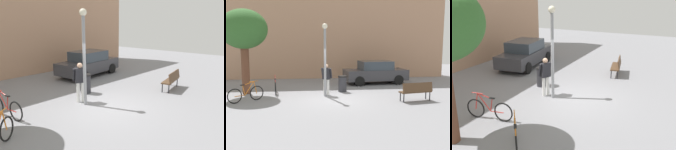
# 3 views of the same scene
# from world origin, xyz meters

# --- Properties ---
(ground_plane) EXTENTS (36.00, 36.00, 0.00)m
(ground_plane) POSITION_xyz_m (0.00, 0.00, 0.00)
(ground_plane) COLOR gray
(building_facade) EXTENTS (18.98, 2.00, 8.43)m
(building_facade) POSITION_xyz_m (0.00, 8.36, 4.22)
(building_facade) COLOR tan
(building_facade) RESTS_ON ground_plane
(lamppost) EXTENTS (0.28, 0.28, 3.79)m
(lamppost) POSITION_xyz_m (-0.37, 0.78, 2.30)
(lamppost) COLOR gray
(lamppost) RESTS_ON ground_plane
(person_by_lamppost) EXTENTS (0.63, 0.48, 1.67)m
(person_by_lamppost) POSITION_xyz_m (-0.28, 1.18, 0.97)
(person_by_lamppost) COLOR white
(person_by_lamppost) RESTS_ON ground_plane
(park_bench) EXTENTS (1.66, 0.77, 0.92)m
(park_bench) POSITION_xyz_m (3.96, -0.81, 0.55)
(park_bench) COLOR #513823
(park_bench) RESTS_ON ground_plane
(bicycle_red) EXTENTS (0.31, 1.80, 0.97)m
(bicycle_red) POSITION_xyz_m (-3.09, 1.86, 0.38)
(bicycle_red) COLOR black
(bicycle_red) RESTS_ON ground_plane
(parked_car_charcoal) EXTENTS (4.36, 2.17, 1.55)m
(parked_car_charcoal) POSITION_xyz_m (3.26, 4.56, 0.77)
(parked_car_charcoal) COLOR #38383D
(parked_car_charcoal) RESTS_ON ground_plane
(trash_bin) EXTENTS (0.50, 0.50, 0.92)m
(trash_bin) POSITION_xyz_m (0.69, 1.94, 0.46)
(trash_bin) COLOR #2D2D33
(trash_bin) RESTS_ON ground_plane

